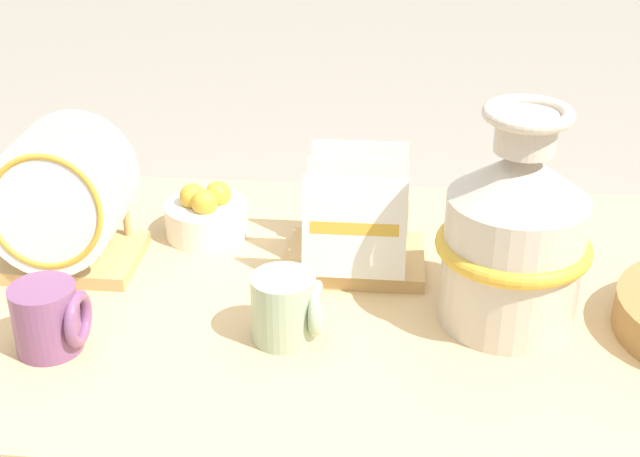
{
  "coord_description": "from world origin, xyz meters",
  "views": [
    {
      "loc": [
        0.1,
        -1.15,
        1.37
      ],
      "look_at": [
        0.0,
        0.0,
        0.77
      ],
      "focal_mm": 50.0,
      "sensor_mm": 36.0,
      "label": 1
    }
  ],
  "objects": [
    {
      "name": "mug_plum_glaze",
      "position": [
        -0.35,
        -0.18,
        0.71
      ],
      "size": [
        0.1,
        0.09,
        0.1
      ],
      "color": "#7A4770",
      "rests_on": "display_table"
    },
    {
      "name": "dish_rack_round_plates",
      "position": [
        -0.41,
        0.04,
        0.75
      ],
      "size": [
        0.22,
        0.19,
        0.23
      ],
      "color": "tan",
      "rests_on": "display_table"
    },
    {
      "name": "mug_sage_glaze",
      "position": [
        -0.03,
        -0.12,
        0.71
      ],
      "size": [
        0.1,
        0.09,
        0.1
      ],
      "color": "#9EB28E",
      "rests_on": "display_table"
    },
    {
      "name": "fruit_bowl",
      "position": [
        -0.21,
        0.17,
        0.69
      ],
      "size": [
        0.14,
        0.14,
        0.09
      ],
      "color": "silver",
      "rests_on": "display_table"
    },
    {
      "name": "ceramic_vase",
      "position": [
        0.27,
        -0.05,
        0.8
      ],
      "size": [
        0.22,
        0.22,
        0.32
      ],
      "color": "beige",
      "rests_on": "display_table"
    },
    {
      "name": "display_table",
      "position": [
        0.0,
        0.0,
        0.59
      ],
      "size": [
        1.45,
        0.78,
        0.66
      ],
      "color": "tan",
      "rests_on": "ground_plane"
    },
    {
      "name": "dish_rack_square_plates",
      "position": [
        0.05,
        0.09,
        0.71
      ],
      "size": [
        0.22,
        0.18,
        0.18
      ],
      "color": "tan",
      "rests_on": "display_table"
    }
  ]
}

